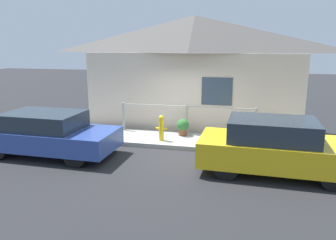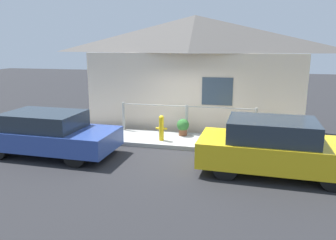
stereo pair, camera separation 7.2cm
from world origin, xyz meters
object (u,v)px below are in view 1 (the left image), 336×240
(fire_hydrant, at_px, (161,127))
(potted_plant_near_hydrant, at_px, (183,126))
(car_left, at_px, (48,133))
(car_right, at_px, (276,147))

(fire_hydrant, xyz_separation_m, potted_plant_near_hydrant, (0.59, 0.77, -0.12))
(fire_hydrant, distance_m, potted_plant_near_hydrant, 0.98)
(car_left, xyz_separation_m, car_right, (6.59, 0.00, 0.05))
(car_right, xyz_separation_m, fire_hydrant, (-3.50, 1.79, -0.13))
(car_right, height_order, fire_hydrant, car_right)
(potted_plant_near_hydrant, bearing_deg, car_left, -145.19)
(car_right, distance_m, fire_hydrant, 3.94)
(car_right, bearing_deg, car_left, -177.94)
(car_left, distance_m, potted_plant_near_hydrant, 4.48)
(car_right, distance_m, potted_plant_near_hydrant, 3.88)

